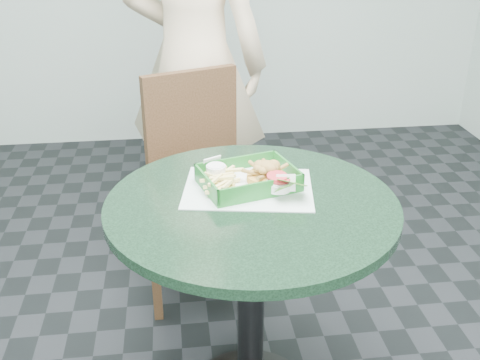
{
  "coord_description": "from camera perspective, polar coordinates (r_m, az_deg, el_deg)",
  "views": [
    {
      "loc": [
        -0.21,
        -1.38,
        1.51
      ],
      "look_at": [
        -0.02,
        0.1,
        0.79
      ],
      "focal_mm": 42.0,
      "sensor_mm": 36.0,
      "label": 1
    }
  ],
  "objects": [
    {
      "name": "placemat",
      "position": [
        1.66,
        0.83,
        -1.46
      ],
      "size": [
        0.41,
        0.34,
        0.0
      ],
      "primitive_type": "cube",
      "rotation": [
        0.0,
        0.0,
        -0.17
      ],
      "color": "silver",
      "rests_on": "cafe_table"
    },
    {
      "name": "crab_sandwich",
      "position": [
        1.64,
        2.72,
        0.12
      ],
      "size": [
        0.12,
        0.12,
        0.07
      ],
      "rotation": [
        0.0,
        0.0,
        0.04
      ],
      "color": "#BD8B37",
      "rests_on": "food_basket"
    },
    {
      "name": "food_basket",
      "position": [
        1.66,
        0.83,
        -0.75
      ],
      "size": [
        0.27,
        0.2,
        0.05
      ],
      "rotation": [
        0.0,
        0.0,
        0.28
      ],
      "color": "#1E7026",
      "rests_on": "placemat"
    },
    {
      "name": "dining_chair",
      "position": [
        2.33,
        -4.71,
        0.91
      ],
      "size": [
        0.41,
        0.41,
        0.93
      ],
      "rotation": [
        0.0,
        0.0,
        0.37
      ],
      "color": "black",
      "rests_on": "floor"
    },
    {
      "name": "cafe_table",
      "position": [
        1.68,
        1.15,
        -7.83
      ],
      "size": [
        0.83,
        0.83,
        0.75
      ],
      "color": "black",
      "rests_on": "floor"
    },
    {
      "name": "fries_pile",
      "position": [
        1.65,
        -1.92,
        -0.17
      ],
      "size": [
        0.15,
        0.15,
        0.04
      ],
      "primitive_type": null,
      "rotation": [
        0.0,
        0.0,
        -0.41
      ],
      "color": "#FFE782",
      "rests_on": "food_basket"
    },
    {
      "name": "sauce_ramekin",
      "position": [
        1.68,
        -2.2,
        0.79
      ],
      "size": [
        0.06,
        0.06,
        0.03
      ],
      "rotation": [
        0.0,
        0.0,
        -0.43
      ],
      "color": "white",
      "rests_on": "food_basket"
    },
    {
      "name": "garnish_cup",
      "position": [
        1.58,
        3.66,
        -1.31
      ],
      "size": [
        0.11,
        0.1,
        0.04
      ],
      "rotation": [
        0.0,
        0.0,
        -0.26
      ],
      "color": "white",
      "rests_on": "food_basket"
    },
    {
      "name": "diner_person",
      "position": [
        2.49,
        -4.89,
        16.02
      ],
      "size": [
        0.94,
        0.79,
        2.18
      ],
      "primitive_type": "imported",
      "rotation": [
        0.0,
        0.0,
        2.74
      ],
      "color": "beige",
      "rests_on": "floor"
    }
  ]
}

